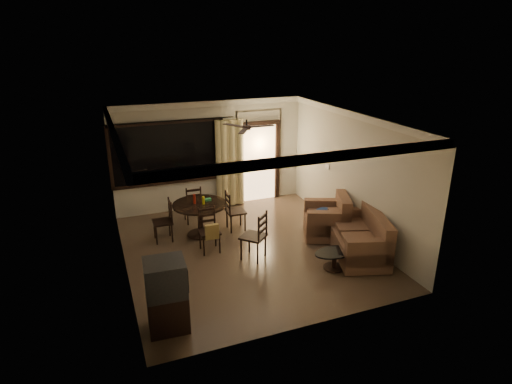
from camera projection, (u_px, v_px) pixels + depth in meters
name	position (u px, v px, depth m)	size (l,w,h in m)	color
ground	(248.00, 250.00, 9.17)	(5.50, 5.50, 0.00)	#7F6651
room_shell	(245.00, 145.00, 10.29)	(5.50, 6.70, 5.50)	beige
dining_table	(200.00, 210.00, 9.66)	(1.23, 1.23, 0.99)	black
dining_chair_west	(164.00, 229.00, 9.50)	(0.43, 0.43, 0.95)	black
dining_chair_east	(235.00, 218.00, 10.04)	(0.43, 0.43, 0.95)	black
dining_chair_south	(210.00, 238.00, 9.01)	(0.43, 0.49, 0.95)	black
dining_chair_north	(193.00, 211.00, 10.47)	(0.43, 0.43, 0.95)	black
tv_cabinet	(167.00, 295.00, 6.53)	(0.65, 0.59, 1.17)	black
sofa	(361.00, 239.00, 8.84)	(1.41, 1.93, 0.93)	#43291F
armchair	(329.00, 220.00, 9.67)	(1.24, 1.24, 0.95)	#43291F
coffee_table	(334.00, 257.00, 8.36)	(0.83, 0.50, 0.37)	black
side_chair	(254.00, 245.00, 8.72)	(0.65, 0.65, 1.03)	black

